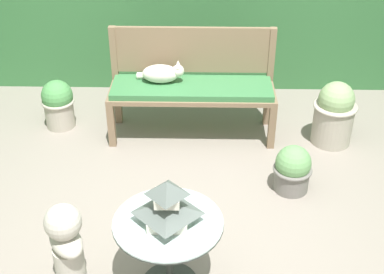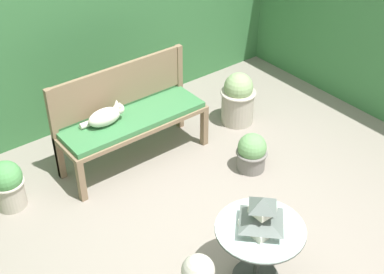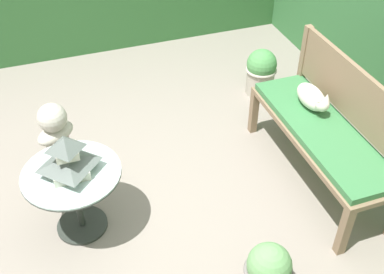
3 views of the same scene
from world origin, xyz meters
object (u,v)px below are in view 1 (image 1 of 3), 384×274
at_px(garden_bench, 192,92).
at_px(potted_plant_patio_mid, 293,169).
at_px(potted_plant_hedge_corner, 58,103).
at_px(potted_plant_bench_right, 334,114).
at_px(pagoda_birdhouse, 167,205).
at_px(garden_bust, 67,246).
at_px(patio_table, 168,236).
at_px(cat, 162,73).

bearing_deg(garden_bench, potted_plant_patio_mid, -45.18).
bearing_deg(potted_plant_patio_mid, garden_bench, 134.82).
distance_m(potted_plant_hedge_corner, potted_plant_bench_right, 2.47).
relative_size(pagoda_birdhouse, garden_bust, 0.47).
bearing_deg(potted_plant_bench_right, patio_table, -128.15).
bearing_deg(potted_plant_patio_mid, patio_table, -131.54).
bearing_deg(potted_plant_hedge_corner, potted_plant_patio_mid, -24.36).
distance_m(cat, garden_bust, 1.95).
bearing_deg(garden_bench, potted_plant_bench_right, -4.62).
relative_size(cat, pagoda_birdhouse, 1.37).
distance_m(cat, potted_plant_bench_right, 1.53).
height_order(cat, potted_plant_hedge_corner, cat).
distance_m(patio_table, potted_plant_patio_mid, 1.36).
distance_m(garden_bust, potted_plant_hedge_corner, 2.03).
height_order(pagoda_birdhouse, garden_bust, pagoda_birdhouse).
xyz_separation_m(patio_table, pagoda_birdhouse, (0.00, -0.00, 0.23)).
distance_m(pagoda_birdhouse, potted_plant_bench_right, 2.19).
distance_m(garden_bench, potted_plant_bench_right, 1.25).
relative_size(patio_table, potted_plant_hedge_corner, 1.41).
height_order(patio_table, potted_plant_hedge_corner, patio_table).
height_order(garden_bench, potted_plant_patio_mid, garden_bench).
relative_size(garden_bust, potted_plant_patio_mid, 1.72).
relative_size(garden_bench, cat, 3.44).
distance_m(potted_plant_patio_mid, potted_plant_bench_right, 0.83).
bearing_deg(potted_plant_hedge_corner, patio_table, -59.55).
xyz_separation_m(patio_table, potted_plant_hedge_corner, (-1.13, 1.91, -0.18)).
height_order(garden_bench, pagoda_birdhouse, pagoda_birdhouse).
height_order(potted_plant_patio_mid, potted_plant_hedge_corner, potted_plant_hedge_corner).
bearing_deg(patio_table, potted_plant_hedge_corner, 120.45).
bearing_deg(garden_bench, garden_bust, -110.68).
bearing_deg(potted_plant_bench_right, potted_plant_patio_mid, -122.64).
xyz_separation_m(garden_bench, potted_plant_hedge_corner, (-1.22, 0.12, -0.19)).
relative_size(pagoda_birdhouse, potted_plant_patio_mid, 0.80).
height_order(cat, garden_bust, cat).
height_order(pagoda_birdhouse, potted_plant_hedge_corner, pagoda_birdhouse).
height_order(potted_plant_patio_mid, potted_plant_bench_right, potted_plant_bench_right).
distance_m(pagoda_birdhouse, garden_bust, 0.66).
bearing_deg(pagoda_birdhouse, garden_bench, 86.84).
height_order(garden_bust, potted_plant_patio_mid, garden_bust).
bearing_deg(potted_plant_patio_mid, cat, 141.22).
relative_size(patio_table, pagoda_birdhouse, 2.11).
xyz_separation_m(pagoda_birdhouse, potted_plant_patio_mid, (0.89, 1.00, -0.46)).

